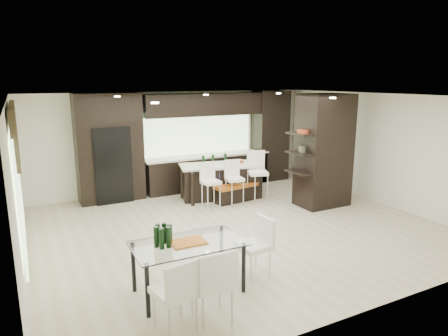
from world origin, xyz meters
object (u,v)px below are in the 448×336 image
dining_table (188,267)px  kitchen_island (221,181)px  chair_end (254,250)px  floor_vase (314,184)px  chair_near (212,286)px  stool_right (257,182)px  stool_left (211,190)px  stool_mid (235,187)px  bench (236,192)px  chair_far (175,297)px

dining_table → kitchen_island: bearing=58.4°
chair_end → dining_table: bearing=85.0°
kitchen_island → floor_vase: floor_vase is taller
kitchen_island → chair_end: (-1.48, -4.06, -0.01)m
chair_near → dining_table: bearing=92.5°
stool_right → stool_left: bearing=-163.6°
stool_left → chair_end: bearing=-106.4°
stool_mid → stool_right: size_ratio=0.86×
kitchen_island → stool_mid: bearing=-76.2°
stool_right → bench: (-0.45, 0.30, -0.29)m
chair_far → chair_near: bearing=-11.0°
stool_mid → chair_end: (-1.48, -3.32, -0.02)m
floor_vase → dining_table: size_ratio=0.74×
floor_vase → chair_near: (-4.19, -3.07, -0.12)m
stool_left → stool_mid: size_ratio=1.00×
stool_mid → chair_near: bearing=-115.2°
stool_right → chair_end: stool_right is taller
stool_left → stool_right: (1.28, -0.03, 0.07)m
floor_vase → chair_far: size_ratio=1.30×
dining_table → chair_far: chair_far is taller
chair_end → stool_left: bearing=-19.3°
stool_left → chair_end: stool_left is taller
dining_table → chair_far: size_ratio=1.76×
dining_table → chair_near: (0.00, -0.77, 0.09)m
bench → dining_table: size_ratio=0.74×
stool_mid → floor_vase: size_ratio=0.77×
kitchen_island → stool_mid: (0.00, -0.74, 0.01)m
stool_mid → chair_near: chair_near is taller
stool_left → dining_table: 3.84m
stool_right → chair_end: 3.91m
stool_left → chair_end: size_ratio=1.04×
kitchen_island → stool_left: 0.98m
floor_vase → chair_near: size_ratio=1.25×
stool_mid → bench: 0.40m
kitchen_island → chair_end: bearing=-96.3°
kitchen_island → bench: size_ratio=1.80×
floor_vase → chair_end: (-3.09, -2.30, -0.15)m
kitchen_island → chair_near: (-2.58, -4.84, 0.03)m
chair_near → chair_far: (-0.49, 0.01, -0.02)m
kitchen_island → dining_table: kitchen_island is taller
stool_right → chair_end: (-2.12, -3.29, -0.09)m
bench → kitchen_island: bearing=104.8°
dining_table → chair_end: chair_end is taller
stool_right → floor_vase: (0.97, -0.99, 0.07)m
dining_table → chair_near: chair_near is taller
stool_left → bench: (0.83, 0.27, -0.22)m
floor_vase → chair_end: bearing=-143.4°
stool_mid → stool_right: bearing=4.2°
floor_vase → chair_far: (-4.68, -3.06, -0.13)m
stool_left → chair_far: size_ratio=1.00×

